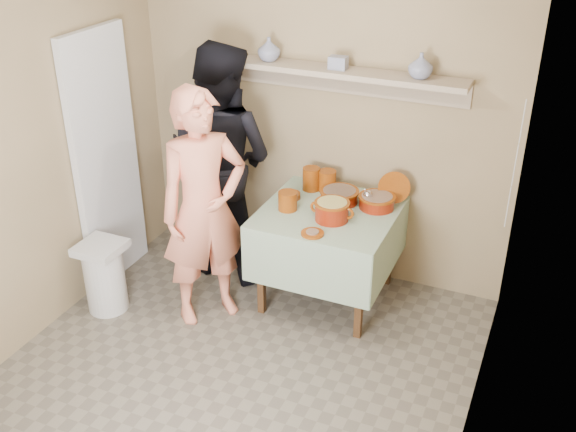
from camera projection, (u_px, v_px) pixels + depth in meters
The scene contains 22 objects.
ground at pixel (221, 391), 4.34m from camera, with size 3.50×3.50×0.00m, color #645B4E.
tile_panel at pixel (106, 160), 5.16m from camera, with size 0.06×0.70×2.00m, color silver.
plate_stack_a at pixel (311, 179), 5.22m from camera, with size 0.14×0.14×0.18m, color #712C06.
plate_stack_b at pixel (327, 181), 5.20m from camera, with size 0.14×0.14×0.17m, color #712C06.
bowl_stack at pixel (288, 201), 4.92m from camera, with size 0.14×0.14×0.14m, color #712C06.
empty_bowl at pixel (291, 196), 5.11m from camera, with size 0.15×0.15×0.04m, color #712C06.
propped_lid at pixel (394, 188), 5.01m from camera, with size 0.24×0.24×0.02m, color #712C06.
vase_right at pixel (421, 66), 4.55m from camera, with size 0.17×0.17×0.17m, color navy.
vase_left at pixel (269, 49), 4.96m from camera, with size 0.17×0.17×0.17m, color navy.
ceramic_box at pixel (338, 63), 4.78m from camera, with size 0.13×0.09×0.09m, color navy.
person_cook at pixel (204, 209), 4.71m from camera, with size 0.64×0.42×1.75m, color #E98164.
person_helper at pixel (221, 162), 5.28m from camera, with size 0.92×0.72×1.89m, color black.
room_shell at pixel (206, 161), 3.59m from camera, with size 3.04×3.54×2.62m.
serving_table at pixel (329, 225), 5.00m from camera, with size 0.97×0.97×0.76m.
cazuela_meat_a at pixel (339, 195), 5.04m from camera, with size 0.30×0.30×0.10m.
cazuela_meat_b at pixel (377, 201), 4.95m from camera, with size 0.28×0.28×0.10m.
ladle at pixel (368, 195), 4.92m from camera, with size 0.08×0.26×0.19m.
cazuela_rice at pixel (332, 209), 4.77m from camera, with size 0.33×0.25×0.14m.
front_plate at pixel (312, 233), 4.62m from camera, with size 0.16×0.16×0.03m.
wall_shelf at pixel (344, 75), 4.84m from camera, with size 1.80×0.25×0.21m.
trash_bin at pixel (105, 276), 5.03m from camera, with size 0.32×0.32×0.56m.
electrical_cord at pixel (515, 166), 4.45m from camera, with size 0.01×0.05×0.90m.
Camera 1 is at (1.72, -2.87, 3.02)m, focal length 42.00 mm.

